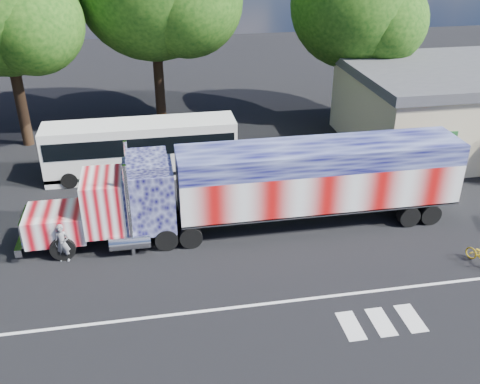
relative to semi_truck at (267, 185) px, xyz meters
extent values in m
plane|color=black|center=(-1.24, -2.75, -2.28)|extent=(100.00, 100.00, 0.00)
cube|color=silver|center=(-1.24, -5.75, -2.28)|extent=(30.00, 0.15, 0.01)
cube|color=silver|center=(1.56, -7.55, -2.28)|extent=(0.70, 1.60, 0.01)
cube|color=silver|center=(2.76, -7.55, -2.28)|extent=(0.70, 1.60, 0.01)
cube|color=silver|center=(3.96, -7.55, -2.28)|extent=(0.70, 1.60, 0.01)
cube|color=black|center=(-6.50, 0.00, -1.58)|extent=(9.08, 1.01, 0.30)
cube|color=#D37A81|center=(-9.73, 0.00, -1.07)|extent=(2.62, 2.22, 1.31)
cube|color=silver|center=(-11.09, 0.00, -1.07)|extent=(0.12, 1.92, 1.17)
cube|color=silver|center=(-11.30, 0.00, -1.73)|extent=(0.30, 2.52, 0.36)
cube|color=#D37A81|center=(-7.51, 0.00, -0.17)|extent=(1.82, 2.52, 2.52)
cube|color=black|center=(-8.37, 0.00, 0.29)|extent=(0.06, 2.12, 0.91)
cube|color=#48497B|center=(-5.49, 0.00, -0.07)|extent=(2.22, 2.52, 2.93)
cube|color=#48497B|center=(-5.49, 0.00, 1.60)|extent=(1.82, 2.42, 0.50)
cylinder|color=silver|center=(-6.40, 1.33, -0.07)|extent=(0.20, 0.20, 4.44)
cylinder|color=silver|center=(-6.40, -1.33, -0.07)|extent=(0.20, 0.20, 4.44)
cylinder|color=silver|center=(-6.50, 1.31, -1.63)|extent=(1.82, 0.67, 0.67)
cylinder|color=silver|center=(-6.50, -1.31, -1.63)|extent=(1.82, 0.67, 0.67)
cylinder|color=black|center=(-9.43, -1.11, -1.73)|extent=(1.11, 0.35, 1.11)
cylinder|color=black|center=(-9.43, 1.11, -1.73)|extent=(1.11, 0.35, 1.11)
cylinder|color=black|center=(-4.89, -1.06, -1.76)|extent=(1.05, 0.55, 1.05)
cylinder|color=black|center=(-4.89, 1.06, -1.76)|extent=(1.05, 0.55, 1.05)
cylinder|color=black|center=(-3.78, -1.06, -1.76)|extent=(1.05, 0.55, 1.05)
cylinder|color=black|center=(-3.78, 1.06, -1.76)|extent=(1.05, 0.55, 1.05)
cube|color=black|center=(2.58, 0.00, -1.33)|extent=(13.12, 1.11, 0.30)
cube|color=#DE8080|center=(2.58, 0.00, -0.17)|extent=(13.52, 2.62, 2.02)
cube|color=#44498A|center=(2.58, 0.00, 1.35)|extent=(13.52, 2.62, 1.01)
cube|color=silver|center=(2.58, 0.00, -1.18)|extent=(13.52, 2.62, 0.12)
cube|color=silver|center=(9.36, 0.00, 0.34)|extent=(0.04, 2.52, 2.93)
cylinder|color=black|center=(6.92, -1.06, -1.76)|extent=(1.05, 0.55, 1.05)
cylinder|color=black|center=(6.92, 1.06, -1.76)|extent=(1.05, 0.55, 1.05)
cylinder|color=black|center=(8.02, -1.06, -1.76)|extent=(1.05, 0.55, 1.05)
cylinder|color=black|center=(8.02, 1.06, -1.76)|extent=(1.05, 0.55, 1.05)
cube|color=white|center=(-5.79, 7.20, -0.70)|extent=(10.90, 2.36, 3.18)
cube|color=black|center=(-5.79, 7.20, -0.10)|extent=(10.54, 2.42, 1.00)
cube|color=black|center=(-5.79, 7.20, -1.88)|extent=(10.90, 2.36, 0.23)
cube|color=black|center=(-11.24, 7.20, -0.56)|extent=(0.05, 2.09, 1.27)
cylinder|color=black|center=(-9.88, 6.06, -1.83)|extent=(0.91, 0.27, 0.91)
cylinder|color=black|center=(-9.88, 8.33, -1.83)|extent=(0.91, 0.27, 0.91)
cylinder|color=black|center=(-3.07, 6.06, -1.83)|extent=(0.91, 0.27, 0.91)
cylinder|color=black|center=(-3.07, 8.33, -1.83)|extent=(0.91, 0.27, 0.91)
cylinder|color=black|center=(-2.25, 6.06, -1.83)|extent=(0.91, 0.27, 0.91)
cylinder|color=black|center=(-2.25, 8.33, -1.83)|extent=(0.91, 0.27, 0.91)
cube|color=#1E5926|center=(10.76, 3.21, 0.12)|extent=(1.60, 0.08, 1.20)
imported|color=slate|center=(-9.39, -1.25, -1.38)|extent=(0.72, 0.54, 1.81)
cylinder|color=black|center=(-13.26, 13.21, 1.33)|extent=(0.70, 0.70, 7.24)
sphere|color=#295514|center=(-13.26, 13.21, 6.76)|extent=(8.71, 8.71, 8.71)
sphere|color=#295514|center=(-11.52, 11.90, 5.73)|extent=(6.09, 6.09, 6.09)
cylinder|color=black|center=(-4.29, 15.75, 1.65)|extent=(0.70, 0.70, 7.87)
sphere|color=#295514|center=(-2.21, 14.19, 6.43)|extent=(7.26, 7.26, 7.26)
cylinder|color=black|center=(9.19, 14.40, 0.98)|extent=(0.70, 0.70, 6.53)
sphere|color=#295514|center=(9.19, 14.40, 5.87)|extent=(8.61, 8.61, 8.61)
sphere|color=#295514|center=(10.91, 13.11, 4.94)|extent=(6.02, 6.02, 6.02)
camera|label=1|loc=(-5.24, -21.94, 11.35)|focal=40.00mm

